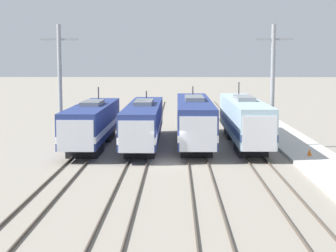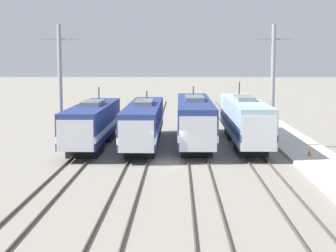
{
  "view_description": "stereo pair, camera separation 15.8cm",
  "coord_description": "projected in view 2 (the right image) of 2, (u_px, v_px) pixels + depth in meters",
  "views": [
    {
      "loc": [
        0.67,
        -40.85,
        7.65
      ],
      "look_at": [
        -0.01,
        2.68,
        2.45
      ],
      "focal_mm": 60.0,
      "sensor_mm": 36.0,
      "label": 1
    },
    {
      "loc": [
        0.83,
        -40.85,
        7.65
      ],
      "look_at": [
        -0.01,
        2.68,
        2.45
      ],
      "focal_mm": 60.0,
      "sensor_mm": 36.0,
      "label": 2
    }
  ],
  "objects": [
    {
      "name": "rail_pair_center_right",
      "position": [
        198.0,
        162.0,
        41.42
      ],
      "size": [
        1.51,
        120.0,
        0.15
      ],
      "color": "#4C4238",
      "rests_on": "ground_plane"
    },
    {
      "name": "traffic_cone",
      "position": [
        310.0,
        152.0,
        43.12
      ],
      "size": [
        0.36,
        0.36,
        0.56
      ],
      "color": "orange",
      "rests_on": "platform"
    },
    {
      "name": "rail_pair_far_right",
      "position": [
        258.0,
        163.0,
        41.34
      ],
      "size": [
        1.51,
        120.0,
        0.15
      ],
      "color": "#4C4238",
      "rests_on": "ground_plane"
    },
    {
      "name": "ground_plane",
      "position": [
        167.0,
        163.0,
        41.47
      ],
      "size": [
        400.0,
        400.0,
        0.0
      ],
      "primitive_type": "plane",
      "color": "gray"
    },
    {
      "name": "catenary_tower_left",
      "position": [
        60.0,
        84.0,
        48.01
      ],
      "size": [
        3.18,
        0.36,
        10.58
      ],
      "color": "gray",
      "rests_on": "ground_plane"
    },
    {
      "name": "locomotive_far_left",
      "position": [
        92.0,
        123.0,
        48.8
      ],
      "size": [
        2.97,
        17.35,
        5.07
      ],
      "color": "black",
      "rests_on": "ground_plane"
    },
    {
      "name": "locomotive_far_right",
      "position": [
        245.0,
        120.0,
        49.93
      ],
      "size": [
        2.79,
        19.62,
        5.44
      ],
      "color": "#232326",
      "rests_on": "ground_plane"
    },
    {
      "name": "locomotive_center_left",
      "position": [
        144.0,
        123.0,
        49.1
      ],
      "size": [
        2.85,
        19.17,
        4.64
      ],
      "color": "black",
      "rests_on": "ground_plane"
    },
    {
      "name": "platform",
      "position": [
        320.0,
        162.0,
        41.24
      ],
      "size": [
        4.0,
        120.0,
        0.26
      ],
      "color": "beige",
      "rests_on": "ground_plane"
    },
    {
      "name": "rail_pair_center_left",
      "position": [
        137.0,
        162.0,
        41.51
      ],
      "size": [
        1.51,
        120.0,
        0.15
      ],
      "color": "#4C4238",
      "rests_on": "ground_plane"
    },
    {
      "name": "locomotive_center_right",
      "position": [
        194.0,
        120.0,
        50.0
      ],
      "size": [
        3.01,
        20.06,
        5.03
      ],
      "color": "black",
      "rests_on": "ground_plane"
    },
    {
      "name": "catenary_tower_right",
      "position": [
        273.0,
        84.0,
        47.66
      ],
      "size": [
        3.18,
        0.36,
        10.58
      ],
      "color": "gray",
      "rests_on": "ground_plane"
    },
    {
      "name": "rail_pair_far_left",
      "position": [
        77.0,
        162.0,
        41.59
      ],
      "size": [
        1.51,
        120.0,
        0.15
      ],
      "color": "#4C4238",
      "rests_on": "ground_plane"
    }
  ]
}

